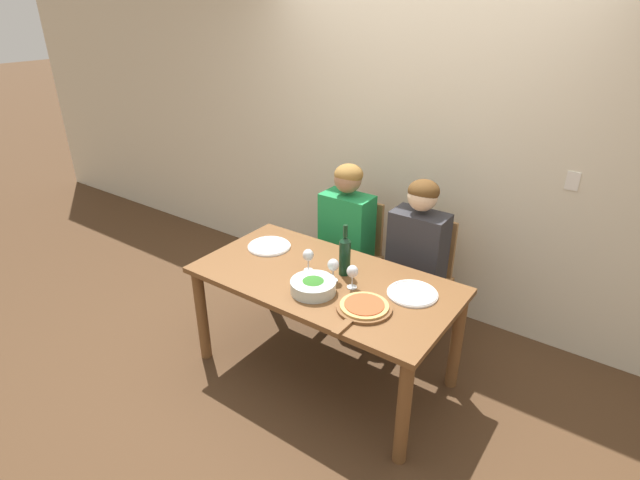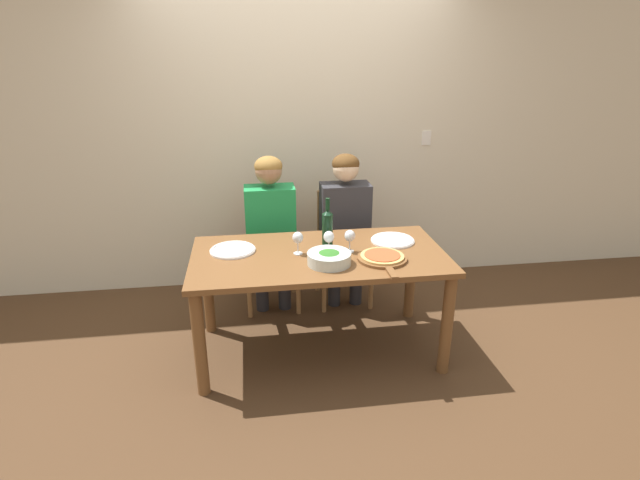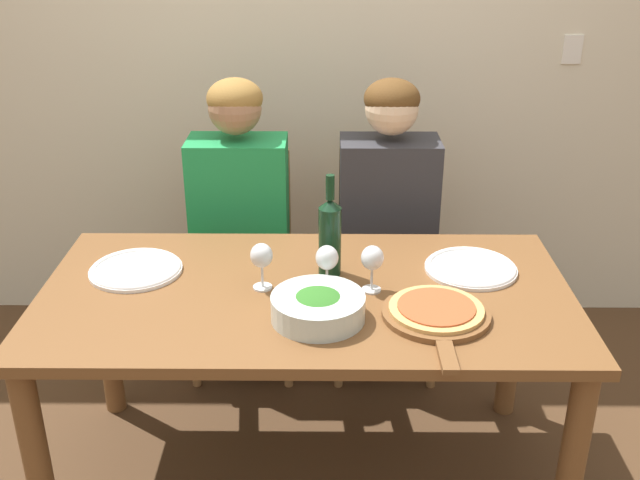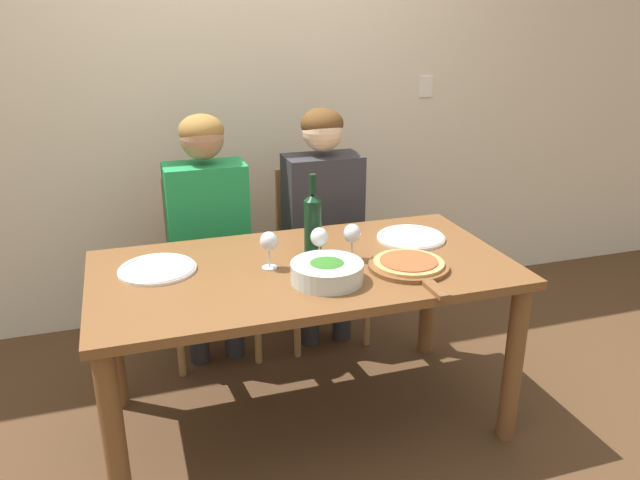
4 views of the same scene
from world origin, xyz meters
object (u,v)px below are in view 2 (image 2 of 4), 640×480
Objects in this scene: wine_bottle at (327,227)px; broccoli_bowl at (329,258)px; chair_left at (271,245)px; pizza_on_board at (383,258)px; chair_right at (342,242)px; wine_glass_left at (298,239)px; dinner_plate_right at (393,240)px; dinner_plate_left at (233,250)px; wine_glass_right at (350,237)px; person_man at (345,217)px; wine_glass_centre at (329,238)px; person_woman at (270,220)px.

wine_bottle is 0.30m from broccoli_bowl.
chair_left reaches higher than pizza_on_board.
chair_left is 0.84m from wine_bottle.
chair_right is 5.91× the size of wine_glass_left.
wine_bottle is at bearing 83.10° from broccoli_bowl.
dinner_plate_left is at bearing -178.98° from dinner_plate_right.
wine_glass_left is at bearing -169.37° from dinner_plate_right.
chair_left is 2.99× the size of dinner_plate_right.
wine_glass_right reaches higher than pizza_on_board.
dinner_plate_left is (-0.86, -0.55, -0.01)m from person_man.
dinner_plate_left is (-0.63, 0.01, -0.13)m from wine_bottle.
wine_glass_left is at bearing -14.20° from dinner_plate_left.
chair_left is 5.91× the size of wine_glass_left.
wine_glass_centre is at bearing -4.59° from wine_glass_left.
dinner_plate_right is at bearing 3.10° from wine_bottle.
wine_bottle reaches higher than dinner_plate_right.
person_woman is at bearing 110.64° from broccoli_bowl.
dinner_plate_right is (0.46, 0.02, -0.13)m from wine_bottle.
chair_right is 2.65× the size of wine_bottle.
chair_left is 1.96× the size of pizza_on_board.
chair_left is at bearing 100.62° from wine_glass_left.
wine_glass_left is at bearing 133.24° from broccoli_bowl.
wine_glass_right is (-0.10, -0.78, 0.34)m from chair_right.
pizza_on_board is 0.55m from wine_glass_left.
broccoli_bowl is 1.80× the size of wine_glass_centre.
dinner_plate_left is at bearing 163.12° from pizza_on_board.
person_woman reaches higher than wine_glass_left.
dinner_plate_left is 1.98× the size of wine_glass_left.
pizza_on_board reaches higher than dinner_plate_left.
wine_glass_left is at bearing -77.70° from person_woman.
chair_left is at bearing 67.34° from dinner_plate_left.
person_man is 1.02m from dinner_plate_left.
dinner_plate_left is (-0.59, 0.29, -0.03)m from broccoli_bowl.
person_man reaches higher than dinner_plate_right.
dinner_plate_left is 0.64m from wine_glass_centre.
dinner_plate_left is 1.98× the size of wine_glass_right.
wine_glass_centre is at bearing -163.20° from dinner_plate_right.
wine_bottle is at bearing 137.82° from pizza_on_board.
chair_right is 0.80m from wine_bottle.
wine_bottle is (0.35, -0.56, 0.12)m from person_woman.
wine_glass_right is at bearing -156.85° from dinner_plate_right.
person_woman is at bearing 180.00° from person_man.
person_man is at bearing 32.75° from dinner_plate_left.
person_man is at bearing 72.54° from broccoli_bowl.
dinner_plate_left is (-0.86, -0.66, 0.25)m from chair_right.
broccoli_bowl reaches higher than pizza_on_board.
person_woman is at bearing 122.28° from wine_bottle.
dinner_plate_left is 1.09m from dinner_plate_right.
chair_right is at bearing 60.16° from wine_glass_left.
wine_glass_centre reaches higher than dinner_plate_right.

